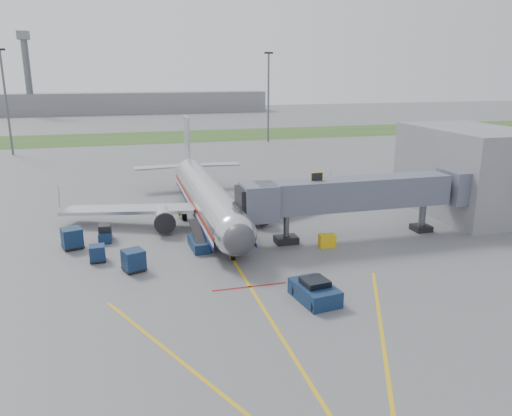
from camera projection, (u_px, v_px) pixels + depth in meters
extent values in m
plane|color=#565659|center=(238.00, 268.00, 42.66)|extent=(400.00, 400.00, 0.00)
cube|color=#2D4C1E|center=(157.00, 137.00, 126.36)|extent=(300.00, 25.00, 0.01)
cube|color=gold|center=(244.00, 277.00, 40.80)|extent=(0.25, 50.00, 0.01)
cube|color=maroon|center=(250.00, 287.00, 38.94)|extent=(6.00, 0.25, 0.01)
cube|color=gold|center=(192.00, 370.00, 28.12)|extent=(9.52, 20.04, 0.01)
cube|color=gold|center=(383.00, 341.00, 31.16)|extent=(9.52, 20.04, 0.01)
cylinder|color=silver|center=(207.00, 196.00, 55.89)|extent=(3.80, 28.00, 3.80)
sphere|color=silver|center=(235.00, 234.00, 42.87)|extent=(3.80, 3.80, 3.80)
sphere|color=#38383D|center=(239.00, 239.00, 41.66)|extent=(2.74, 2.74, 2.74)
cube|color=black|center=(236.00, 230.00, 42.35)|extent=(2.20, 1.20, 0.55)
cone|color=silver|center=(187.00, 169.00, 71.24)|extent=(3.80, 5.00, 3.80)
cube|color=#B7BAC1|center=(187.00, 142.00, 69.71)|extent=(0.35, 4.20, 7.00)
cube|color=#B7BAC1|center=(130.00, 209.00, 53.98)|extent=(15.10, 8.59, 1.13)
cube|color=#B7BAC1|center=(279.00, 199.00, 58.28)|extent=(15.10, 8.59, 1.13)
cylinder|color=silver|center=(163.00, 219.00, 52.14)|extent=(2.10, 3.60, 2.10)
cylinder|color=silver|center=(259.00, 212.00, 54.78)|extent=(2.10, 3.60, 2.10)
cube|color=maroon|center=(224.00, 198.00, 56.47)|extent=(0.05, 28.00, 0.45)
cube|color=navy|center=(224.00, 206.00, 56.71)|extent=(0.05, 28.00, 0.35)
cylinder|color=black|center=(233.00, 257.00, 44.44)|extent=(0.28, 0.70, 0.70)
cylinder|color=black|center=(184.00, 216.00, 56.30)|extent=(0.50, 1.00, 1.00)
cylinder|color=black|center=(229.00, 213.00, 57.61)|extent=(0.50, 1.00, 1.00)
cube|color=slate|center=(354.00, 193.00, 49.38)|extent=(20.00, 3.00, 3.00)
cube|color=slate|center=(259.00, 202.00, 46.95)|extent=(3.20, 3.60, 3.40)
cube|color=black|center=(246.00, 202.00, 46.64)|extent=(1.60, 3.00, 2.80)
cube|color=gold|center=(317.00, 177.00, 47.89)|extent=(1.20, 0.15, 1.00)
cylinder|color=#595B60|center=(286.00, 228.00, 48.42)|extent=(0.56, 0.56, 3.10)
cube|color=black|center=(286.00, 240.00, 48.74)|extent=(2.20, 1.60, 0.70)
cylinder|color=#595B60|center=(422.00, 217.00, 52.21)|extent=(0.70, 0.70, 3.10)
cube|color=black|center=(421.00, 228.00, 52.55)|extent=(1.80, 1.80, 0.60)
cube|color=slate|center=(458.00, 186.00, 52.42)|extent=(3.00, 4.00, 3.40)
cube|color=slate|center=(468.00, 171.00, 58.23)|extent=(10.00, 16.00, 10.00)
cylinder|color=#595B60|center=(7.00, 104.00, 97.50)|extent=(0.44, 0.44, 20.00)
cylinder|color=#595B60|center=(268.00, 99.00, 116.09)|extent=(0.44, 0.44, 20.00)
cube|color=black|center=(269.00, 53.00, 113.37)|extent=(2.00, 0.40, 0.40)
cube|color=slate|center=(115.00, 103.00, 197.18)|extent=(120.00, 14.00, 8.00)
cylinder|color=#595B60|center=(28.00, 77.00, 182.27)|extent=(2.40, 2.40, 28.00)
cube|color=slate|center=(23.00, 35.00, 178.41)|extent=(4.00, 4.00, 3.00)
cube|color=#0E203D|center=(315.00, 292.00, 36.53)|extent=(2.97, 4.29, 1.22)
cube|color=black|center=(315.00, 283.00, 36.32)|extent=(2.00, 2.00, 0.55)
cylinder|color=black|center=(312.00, 305.00, 34.92)|extent=(0.36, 0.91, 0.89)
cylinder|color=black|center=(337.00, 300.00, 35.68)|extent=(0.36, 0.91, 0.89)
cylinder|color=black|center=(293.00, 289.00, 37.47)|extent=(0.36, 0.91, 0.89)
cylinder|color=black|center=(317.00, 285.00, 38.23)|extent=(0.36, 0.91, 0.89)
cube|color=#0E203D|center=(105.00, 236.00, 49.38)|extent=(1.29, 2.41, 0.95)
cube|color=black|center=(105.00, 228.00, 49.16)|extent=(1.18, 1.55, 0.67)
cylinder|color=black|center=(100.00, 241.00, 48.54)|extent=(0.22, 0.48, 0.48)
cylinder|color=black|center=(110.00, 241.00, 48.77)|extent=(0.22, 0.48, 0.48)
cylinder|color=black|center=(101.00, 236.00, 50.15)|extent=(0.22, 0.48, 0.48)
cylinder|color=black|center=(111.00, 235.00, 50.37)|extent=(0.22, 0.48, 0.48)
cube|color=#0E203D|center=(97.00, 253.00, 43.93)|extent=(1.37, 1.37, 1.33)
cube|color=black|center=(98.00, 260.00, 44.10)|extent=(1.42, 1.42, 0.10)
cylinder|color=black|center=(92.00, 263.00, 43.49)|extent=(0.20, 0.25, 0.24)
cylinder|color=black|center=(104.00, 261.00, 43.78)|extent=(0.20, 0.25, 0.24)
cylinder|color=black|center=(92.00, 259.00, 44.44)|extent=(0.20, 0.25, 0.24)
cylinder|color=black|center=(104.00, 257.00, 44.73)|extent=(0.20, 0.25, 0.24)
cube|color=#0E203D|center=(134.00, 259.00, 41.82)|extent=(2.10, 2.10, 1.64)
cube|color=black|center=(134.00, 269.00, 42.04)|extent=(2.17, 2.17, 0.13)
cylinder|color=black|center=(130.00, 273.00, 41.20)|extent=(0.32, 0.36, 0.30)
cylinder|color=black|center=(144.00, 270.00, 41.90)|extent=(0.32, 0.36, 0.30)
cylinder|color=black|center=(124.00, 268.00, 42.20)|extent=(0.32, 0.36, 0.30)
cylinder|color=black|center=(138.00, 265.00, 42.90)|extent=(0.32, 0.36, 0.30)
cube|color=#0E203D|center=(72.00, 237.00, 47.13)|extent=(2.19, 2.19, 1.76)
cube|color=black|center=(73.00, 246.00, 47.36)|extent=(2.26, 2.26, 0.14)
cylinder|color=black|center=(67.00, 250.00, 46.47)|extent=(0.33, 0.38, 0.32)
cylinder|color=black|center=(82.00, 247.00, 47.16)|extent=(0.33, 0.38, 0.32)
cylinder|color=black|center=(64.00, 246.00, 47.59)|extent=(0.33, 0.38, 0.32)
cylinder|color=black|center=(79.00, 243.00, 48.28)|extent=(0.33, 0.38, 0.32)
cube|color=#0E203D|center=(199.00, 244.00, 47.21)|extent=(1.64, 3.83, 0.94)
cube|color=black|center=(197.00, 232.00, 47.43)|extent=(1.14, 4.25, 1.48)
cylinder|color=black|center=(196.00, 251.00, 45.86)|extent=(0.26, 0.60, 0.59)
cylinder|color=black|center=(207.00, 250.00, 46.17)|extent=(0.26, 0.60, 0.59)
cylinder|color=black|center=(191.00, 242.00, 48.35)|extent=(0.26, 0.60, 0.59)
cylinder|color=black|center=(201.00, 241.00, 48.66)|extent=(0.26, 0.60, 0.59)
cube|color=gold|center=(327.00, 241.00, 47.68)|extent=(1.64, 1.19, 1.23)
cylinder|color=black|center=(322.00, 245.00, 47.73)|extent=(0.24, 0.33, 0.31)
cylinder|color=black|center=(332.00, 245.00, 47.88)|extent=(0.24, 0.33, 0.31)
imported|color=#83CE18|center=(180.00, 211.00, 56.78)|extent=(0.70, 0.77, 1.76)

